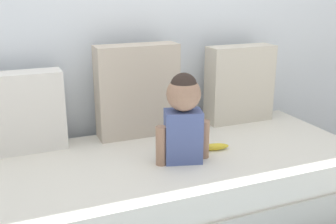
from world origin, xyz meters
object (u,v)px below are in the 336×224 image
(couch, at_px, (160,189))
(throw_pillow_center, at_px, (137,91))
(toddler, at_px, (183,115))
(banana, at_px, (214,147))
(throw_pillow_left, at_px, (12,113))
(throw_pillow_right, at_px, (240,84))

(couch, height_order, throw_pillow_center, throw_pillow_center)
(throw_pillow_center, distance_m, toddler, 0.49)
(toddler, bearing_deg, banana, 15.79)
(couch, height_order, toddler, toddler)
(couch, height_order, banana, banana)
(banana, bearing_deg, throw_pillow_center, 127.52)
(throw_pillow_left, relative_size, toddler, 1.18)
(couch, bearing_deg, throw_pillow_center, 90.00)
(throw_pillow_left, distance_m, throw_pillow_center, 0.73)
(banana, bearing_deg, throw_pillow_left, 158.42)
(banana, bearing_deg, throw_pillow_right, 45.21)
(couch, relative_size, throw_pillow_left, 4.16)
(couch, height_order, throw_pillow_right, throw_pillow_right)
(throw_pillow_right, xyz_separation_m, banana, (-0.41, -0.41, -0.24))
(throw_pillow_left, bearing_deg, couch, -27.57)
(throw_pillow_center, xyz_separation_m, throw_pillow_right, (0.73, 0.00, -0.02))
(throw_pillow_left, relative_size, throw_pillow_center, 1.00)
(throw_pillow_left, xyz_separation_m, banana, (1.04, -0.41, -0.20))
(throw_pillow_right, relative_size, toddler, 1.08)
(couch, distance_m, throw_pillow_left, 0.92)
(throw_pillow_center, bearing_deg, throw_pillow_left, 180.00)
(throw_pillow_center, bearing_deg, throw_pillow_right, 0.00)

